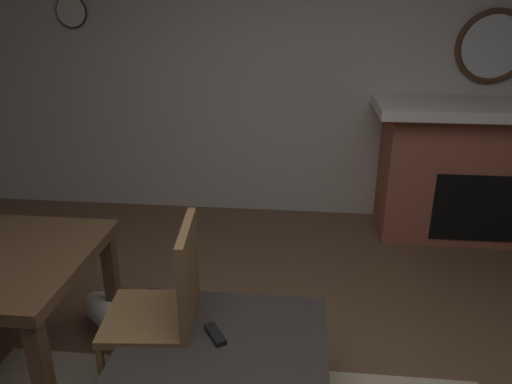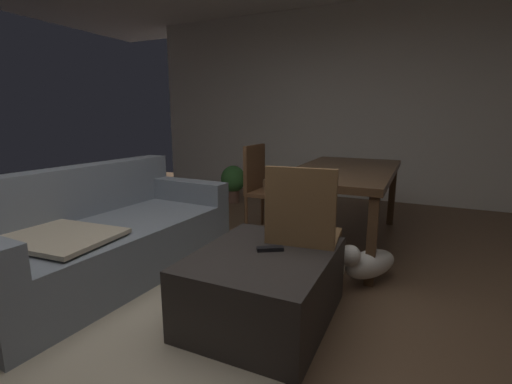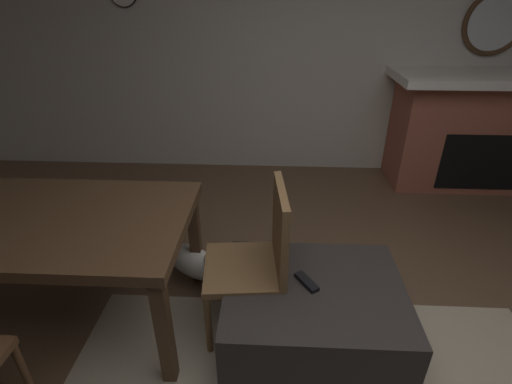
{
  "view_description": "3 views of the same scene",
  "coord_description": "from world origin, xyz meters",
  "px_view_note": "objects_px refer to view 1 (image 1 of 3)",
  "views": [
    {
      "loc": [
        -0.04,
        1.44,
        1.9
      ],
      "look_at": [
        0.21,
        -0.91,
        0.96
      ],
      "focal_mm": 34.09,
      "sensor_mm": 36.0,
      "label": 1
    },
    {
      "loc": [
        -1.54,
        -1.17,
        1.24
      ],
      "look_at": [
        0.06,
        -0.43,
        0.86
      ],
      "focal_mm": 25.16,
      "sensor_mm": 36.0,
      "label": 2
    },
    {
      "loc": [
        0.54,
        1.16,
        1.82
      ],
      "look_at": [
        0.64,
        -0.91,
        0.7
      ],
      "focal_mm": 26.41,
      "sensor_mm": 36.0,
      "label": 3
    }
  ],
  "objects_px": {
    "fireplace": "(484,170)",
    "tv_remote": "(215,334)",
    "small_dog": "(114,313)",
    "wall_clock": "(71,11)",
    "ottoman_coffee_table": "(225,377)",
    "dining_chair_west": "(168,302)",
    "round_wall_mirror": "(493,47)"
  },
  "relations": [
    {
      "from": "ottoman_coffee_table",
      "to": "small_dog",
      "type": "relative_size",
      "value": 1.87
    },
    {
      "from": "fireplace",
      "to": "round_wall_mirror",
      "type": "bearing_deg",
      "value": -90.0
    },
    {
      "from": "small_dog",
      "to": "wall_clock",
      "type": "xyz_separation_m",
      "value": [
        0.96,
        -1.96,
        1.63
      ]
    },
    {
      "from": "round_wall_mirror",
      "to": "ottoman_coffee_table",
      "type": "height_order",
      "value": "round_wall_mirror"
    },
    {
      "from": "ottoman_coffee_table",
      "to": "dining_chair_west",
      "type": "bearing_deg",
      "value": -25.89
    },
    {
      "from": "tv_remote",
      "to": "small_dog",
      "type": "relative_size",
      "value": 0.31
    },
    {
      "from": "ottoman_coffee_table",
      "to": "wall_clock",
      "type": "xyz_separation_m",
      "value": [
        1.71,
        -2.47,
        1.58
      ]
    },
    {
      "from": "ottoman_coffee_table",
      "to": "tv_remote",
      "type": "bearing_deg",
      "value": -26.31
    },
    {
      "from": "fireplace",
      "to": "small_dog",
      "type": "xyz_separation_m",
      "value": [
        2.58,
        1.68,
        -0.41
      ]
    },
    {
      "from": "fireplace",
      "to": "wall_clock",
      "type": "height_order",
      "value": "wall_clock"
    },
    {
      "from": "fireplace",
      "to": "tv_remote",
      "type": "height_order",
      "value": "fireplace"
    },
    {
      "from": "ottoman_coffee_table",
      "to": "wall_clock",
      "type": "bearing_deg",
      "value": -55.3
    },
    {
      "from": "fireplace",
      "to": "ottoman_coffee_table",
      "type": "bearing_deg",
      "value": 50.01
    },
    {
      "from": "round_wall_mirror",
      "to": "wall_clock",
      "type": "height_order",
      "value": "wall_clock"
    },
    {
      "from": "ottoman_coffee_table",
      "to": "fireplace",
      "type": "bearing_deg",
      "value": -129.99
    },
    {
      "from": "ottoman_coffee_table",
      "to": "tv_remote",
      "type": "distance_m",
      "value": 0.23
    },
    {
      "from": "tv_remote",
      "to": "dining_chair_west",
      "type": "height_order",
      "value": "dining_chair_west"
    },
    {
      "from": "ottoman_coffee_table",
      "to": "small_dog",
      "type": "distance_m",
      "value": 0.91
    },
    {
      "from": "round_wall_mirror",
      "to": "tv_remote",
      "type": "bearing_deg",
      "value": 52.57
    },
    {
      "from": "fireplace",
      "to": "ottoman_coffee_table",
      "type": "distance_m",
      "value": 2.87
    },
    {
      "from": "fireplace",
      "to": "round_wall_mirror",
      "type": "relative_size",
      "value": 3.13
    },
    {
      "from": "fireplace",
      "to": "round_wall_mirror",
      "type": "xyz_separation_m",
      "value": [
        0.0,
        -0.29,
        0.96
      ]
    },
    {
      "from": "fireplace",
      "to": "wall_clock",
      "type": "relative_size",
      "value": 6.76
    },
    {
      "from": "fireplace",
      "to": "ottoman_coffee_table",
      "type": "height_order",
      "value": "fireplace"
    },
    {
      "from": "small_dog",
      "to": "ottoman_coffee_table",
      "type": "bearing_deg",
      "value": 146.12
    },
    {
      "from": "tv_remote",
      "to": "dining_chair_west",
      "type": "xyz_separation_m",
      "value": [
        0.25,
        -0.12,
        0.08
      ]
    },
    {
      "from": "round_wall_mirror",
      "to": "small_dog",
      "type": "relative_size",
      "value": 1.17
    },
    {
      "from": "round_wall_mirror",
      "to": "wall_clock",
      "type": "distance_m",
      "value": 3.55
    },
    {
      "from": "ottoman_coffee_table",
      "to": "small_dog",
      "type": "xyz_separation_m",
      "value": [
        0.75,
        -0.5,
        -0.05
      ]
    },
    {
      "from": "fireplace",
      "to": "small_dog",
      "type": "distance_m",
      "value": 3.1
    },
    {
      "from": "wall_clock",
      "to": "dining_chair_west",
      "type": "bearing_deg",
      "value": 121.28
    },
    {
      "from": "fireplace",
      "to": "tv_remote",
      "type": "bearing_deg",
      "value": 49.08
    }
  ]
}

